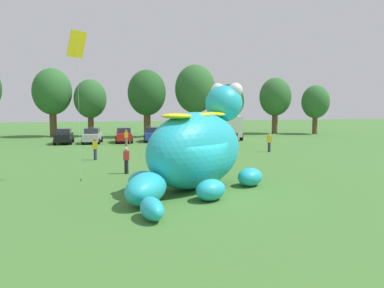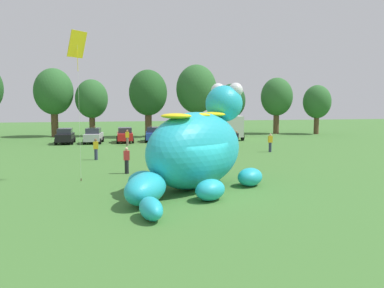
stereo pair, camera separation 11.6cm
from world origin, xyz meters
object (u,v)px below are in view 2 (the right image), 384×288
car_blue (153,134)px  spectator_mid_field (127,138)px  car_black (65,136)px  car_white (181,134)px  spectator_far_side (270,143)px  tethered_flying_kite (77,47)px  car_red (125,135)px  box_truck (230,126)px  spectator_near_inflatable (127,160)px  spectator_by_cars (237,139)px  giant_inflatable_creature (196,149)px  car_silver (94,136)px  spectator_wandering (96,149)px

car_blue → spectator_mid_field: 5.22m
car_black → car_white: bearing=-2.2°
car_blue → spectator_far_side: (9.45, -12.25, -0.01)m
spectator_mid_field → tethered_flying_kite: size_ratio=0.20×
car_white → spectator_mid_field: (-6.35, -3.27, -0.01)m
car_red → spectator_far_side: 17.45m
car_red → car_blue: size_ratio=0.97×
box_truck → spectator_near_inflatable: (-13.99, -22.23, -0.75)m
car_blue → car_red: bearing=-174.0°
car_black → spectator_far_side: size_ratio=2.41×
tethered_flying_kite → car_white: bearing=65.6°
box_truck → tethered_flying_kite: (-16.71, -24.10, 6.07)m
spectator_mid_field → box_truck: bearing=22.6°
spectator_mid_field → spectator_by_cars: 11.53m
car_white → spectator_by_cars: (4.38, -7.49, -0.01)m
giant_inflatable_creature → spectator_by_cars: bearing=65.2°
car_silver → spectator_far_side: (16.26, -11.76, -0.01)m
car_red → spectator_by_cars: car_red is taller
car_black → spectator_by_cars: 19.15m
box_truck → car_black: bearing=-175.1°
giant_inflatable_creature → spectator_wandering: (-5.54, 11.78, -1.24)m
car_silver → car_blue: bearing=4.1°
car_blue → tethered_flying_kite: 24.69m
car_blue → spectator_far_side: 15.47m
car_black → car_red: 6.60m
car_white → box_truck: (6.79, 2.20, 0.74)m
car_silver → car_red: (3.50, 0.14, 0.00)m
car_black → car_blue: bearing=2.0°
spectator_mid_field → spectator_far_side: size_ratio=1.00×
car_white → spectator_mid_field: size_ratio=2.40×
car_red → spectator_mid_field: (0.09, -3.76, -0.01)m
car_silver → spectator_mid_field: 5.09m
car_blue → spectator_wandering: size_ratio=2.49×
car_black → box_truck: (19.82, 1.70, 0.74)m
box_truck → spectator_by_cars: 10.01m
giant_inflatable_creature → spectator_wandering: bearing=115.2°
spectator_near_inflatable → spectator_by_cars: same height
car_blue → box_truck: (9.91, 1.36, 0.74)m
giant_inflatable_creature → car_silver: (-6.16, 25.42, -1.23)m
car_red → spectator_wandering: size_ratio=2.42×
spectator_mid_field → spectator_wandering: size_ratio=1.00×
car_blue → spectator_wandering: 15.43m
car_silver → spectator_wandering: bearing=-87.4°
spectator_far_side → tethered_flying_kite: (-16.25, -10.49, 6.82)m
car_black → car_silver: same height
car_white → tethered_flying_kite: size_ratio=0.48×
spectator_by_cars → car_silver: bearing=151.3°
car_white → spectator_near_inflatable: size_ratio=2.40×
car_black → spectator_mid_field: bearing=-29.4°
spectator_near_inflatable → car_white: bearing=70.2°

